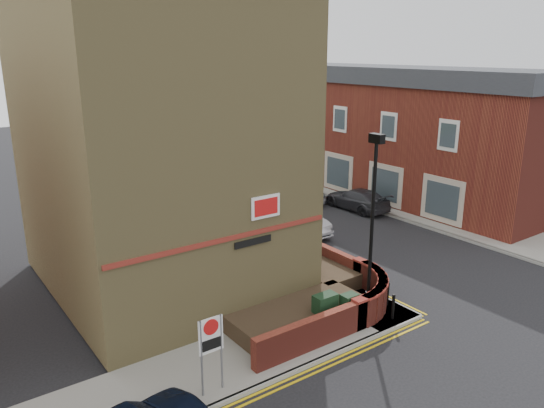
{
  "coord_description": "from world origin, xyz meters",
  "views": [
    {
      "loc": [
        -10.91,
        -10.42,
        9.0
      ],
      "look_at": [
        -0.5,
        4.0,
        3.79
      ],
      "focal_mm": 35.0,
      "sensor_mm": 36.0,
      "label": 1
    }
  ],
  "objects": [
    {
      "name": "utility_cabinet_large",
      "position": [
        -0.3,
        1.3,
        0.72
      ],
      "size": [
        0.8,
        0.45,
        1.2
      ],
      "primitive_type": "cube",
      "color": "#16321B",
      "rests_on": "pavement_corner"
    },
    {
      "name": "bollard_near",
      "position": [
        2.0,
        0.4,
        0.57
      ],
      "size": [
        0.11,
        0.11,
        0.9
      ],
      "primitive_type": "cylinder",
      "color": "black",
      "rests_on": "pavement_corner"
    },
    {
      "name": "far_terrace",
      "position": [
        14.5,
        17.0,
        4.04
      ],
      "size": [
        5.4,
        30.4,
        8.0
      ],
      "color": "maroon",
      "rests_on": "ground"
    },
    {
      "name": "tree_mid",
      "position": [
        2.0,
        22.05,
        5.2
      ],
      "size": [
        4.03,
        4.03,
        7.42
      ],
      "color": "#382B1E",
      "rests_on": "pavement_main"
    },
    {
      "name": "red_car_main",
      "position": [
        3.6,
        16.03,
        0.66
      ],
      "size": [
        2.69,
        4.95,
        1.32
      ],
      "primitive_type": "imported",
      "rotation": [
        0.0,
        0.0,
        0.11
      ],
      "color": "maroon",
      "rests_on": "ground"
    },
    {
      "name": "kerb_main_near",
      "position": [
        3.0,
        16.0,
        0.06
      ],
      "size": [
        0.15,
        32.0,
        0.12
      ],
      "primitive_type": "cube",
      "color": "gray",
      "rests_on": "ground"
    },
    {
      "name": "tree_near",
      "position": [
        2.0,
        14.05,
        4.7
      ],
      "size": [
        3.64,
        3.65,
        6.7
      ],
      "color": "#382B1E",
      "rests_on": "pavement_main"
    },
    {
      "name": "kerb_main_far",
      "position": [
        11.0,
        13.0,
        0.06
      ],
      "size": [
        0.15,
        40.0,
        0.12
      ],
      "primitive_type": "cube",
      "color": "gray",
      "rests_on": "ground"
    },
    {
      "name": "garden_wall",
      "position": [
        0.0,
        2.5,
        0.0
      ],
      "size": [
        6.8,
        6.0,
        1.2
      ],
      "primitive_type": null,
      "color": "maroon",
      "rests_on": "ground"
    },
    {
      "name": "corner_building",
      "position": [
        -2.84,
        8.0,
        6.23
      ],
      "size": [
        8.95,
        10.4,
        13.6
      ],
      "color": "#92804D",
      "rests_on": "ground"
    },
    {
      "name": "utility_cabinet_small",
      "position": [
        0.5,
        1.0,
        0.67
      ],
      "size": [
        0.55,
        0.4,
        1.1
      ],
      "primitive_type": "cube",
      "color": "#16321B",
      "rests_on": "pavement_corner"
    },
    {
      "name": "traffic_light_assembly",
      "position": [
        2.4,
        25.0,
        2.78
      ],
      "size": [
        0.2,
        0.16,
        4.2
      ],
      "color": "black",
      "rests_on": "pavement_main"
    },
    {
      "name": "tree_far",
      "position": [
        2.0,
        30.05,
        4.91
      ],
      "size": [
        3.81,
        3.81,
        7.0
      ],
      "color": "#382B1E",
      "rests_on": "pavement_main"
    },
    {
      "name": "far_terrace_cream",
      "position": [
        14.5,
        38.0,
        4.05
      ],
      "size": [
        5.4,
        12.4,
        8.0
      ],
      "color": "beige",
      "rests_on": "ground"
    },
    {
      "name": "pavement_main",
      "position": [
        2.0,
        16.0,
        0.06
      ],
      "size": [
        2.0,
        32.0,
        0.12
      ],
      "primitive_type": "cube",
      "color": "gray",
      "rests_on": "ground"
    },
    {
      "name": "silver_car_near",
      "position": [
        5.0,
        9.7,
        0.73
      ],
      "size": [
        1.54,
        4.41,
        1.45
      ],
      "primitive_type": "imported",
      "rotation": [
        0.0,
        0.0,
        0.0
      ],
      "color": "#A0A1A7",
      "rests_on": "ground"
    },
    {
      "name": "ground",
      "position": [
        0.0,
        0.0,
        0.0
      ],
      "size": [
        120.0,
        120.0,
        0.0
      ],
      "primitive_type": "plane",
      "color": "black",
      "rests_on": "ground"
    },
    {
      "name": "silver_car_far",
      "position": [
        9.0,
        14.0,
        0.64
      ],
      "size": [
        2.27,
        4.02,
        1.29
      ],
      "primitive_type": "imported",
      "rotation": [
        0.0,
        0.0,
        2.93
      ],
      "color": "#AEB0B6",
      "rests_on": "ground"
    },
    {
      "name": "yellow_lines_main",
      "position": [
        3.25,
        16.0,
        0.01
      ],
      "size": [
        0.28,
        32.0,
        0.01
      ],
      "primitive_type": "cube",
      "color": "gold",
      "rests_on": "ground"
    },
    {
      "name": "grey_car_far",
      "position": [
        10.44,
        10.7,
        0.62
      ],
      "size": [
        1.82,
        4.29,
        1.23
      ],
      "primitive_type": "imported",
      "rotation": [
        0.0,
        0.0,
        3.16
      ],
      "color": "#2E2E33",
      "rests_on": "ground"
    },
    {
      "name": "zone_sign",
      "position": [
        -5.0,
        0.5,
        1.64
      ],
      "size": [
        0.72,
        0.07,
        2.2
      ],
      "color": "slate",
      "rests_on": "pavement_corner"
    },
    {
      "name": "yellow_lines_side",
      "position": [
        -3.5,
        -0.25,
        0.01
      ],
      "size": [
        13.0,
        0.28,
        0.01
      ],
      "primitive_type": "cube",
      "color": "gold",
      "rests_on": "ground"
    },
    {
      "name": "lamppost",
      "position": [
        1.6,
        1.2,
        3.34
      ],
      "size": [
        0.25,
        0.5,
        6.3
      ],
      "color": "black",
      "rests_on": "pavement_corner"
    },
    {
      "name": "pavement_corner",
      "position": [
        -3.5,
        1.5,
        0.06
      ],
      "size": [
        13.0,
        3.0,
        0.12
      ],
      "primitive_type": "cube",
      "color": "gray",
      "rests_on": "ground"
    },
    {
      "name": "kerb_side",
      "position": [
        -3.5,
        0.0,
        0.06
      ],
      "size": [
        13.0,
        0.15,
        0.12
      ],
      "primitive_type": "cube",
      "color": "gray",
      "rests_on": "ground"
    },
    {
      "name": "bollard_far",
      "position": [
        2.6,
        1.2,
        0.57
      ],
      "size": [
        0.11,
        0.11,
        0.9
      ],
      "primitive_type": "cylinder",
      "color": "black",
      "rests_on": "pavement_corner"
    },
    {
      "name": "pavement_far",
      "position": [
        13.0,
        13.0,
        0.06
      ],
      "size": [
        4.0,
        40.0,
        0.12
      ],
      "primitive_type": "cube",
      "color": "gray",
      "rests_on": "ground"
    }
  ]
}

